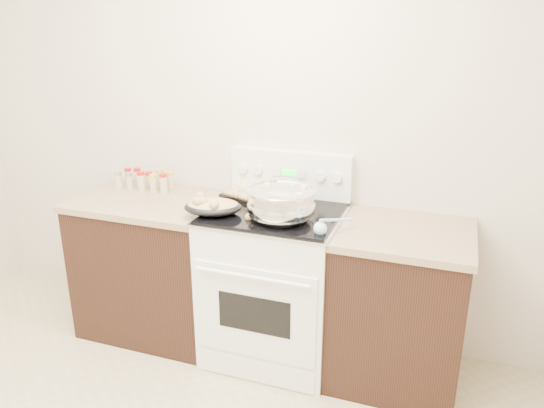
% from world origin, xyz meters
% --- Properties ---
extents(room_shell, '(4.10, 3.60, 2.75)m').
position_xyz_m(room_shell, '(0.00, 0.00, 1.70)').
color(room_shell, beige).
rests_on(room_shell, ground).
extents(counter_left, '(0.93, 0.67, 0.92)m').
position_xyz_m(counter_left, '(-0.48, 1.43, 0.46)').
color(counter_left, black).
rests_on(counter_left, ground).
extents(counter_right, '(0.73, 0.67, 0.92)m').
position_xyz_m(counter_right, '(1.08, 1.43, 0.46)').
color(counter_right, black).
rests_on(counter_right, ground).
extents(kitchen_range, '(0.78, 0.73, 1.22)m').
position_xyz_m(kitchen_range, '(0.35, 1.42, 0.49)').
color(kitchen_range, white).
rests_on(kitchen_range, ground).
extents(mixing_bowl, '(0.47, 0.47, 0.23)m').
position_xyz_m(mixing_bowl, '(0.43, 1.31, 1.03)').
color(mixing_bowl, silver).
rests_on(mixing_bowl, kitchen_range).
extents(roasting_pan, '(0.38, 0.31, 0.11)m').
position_xyz_m(roasting_pan, '(0.04, 1.25, 0.99)').
color(roasting_pan, black).
rests_on(roasting_pan, kitchen_range).
extents(baking_sheet, '(0.48, 0.40, 0.06)m').
position_xyz_m(baking_sheet, '(0.19, 1.59, 0.96)').
color(baking_sheet, black).
rests_on(baking_sheet, kitchen_range).
extents(wooden_spoon, '(0.20, 0.19, 0.04)m').
position_xyz_m(wooden_spoon, '(0.29, 1.27, 0.95)').
color(wooden_spoon, tan).
rests_on(wooden_spoon, kitchen_range).
extents(blue_ladle, '(0.16, 0.23, 0.09)m').
position_xyz_m(blue_ladle, '(0.69, 1.19, 0.97)').
color(blue_ladle, '#A0CDEF').
rests_on(blue_ladle, kitchen_range).
extents(spice_jars, '(0.38, 0.15, 0.13)m').
position_xyz_m(spice_jars, '(-0.60, 1.58, 0.98)').
color(spice_jars, '#BFB28C').
rests_on(spice_jars, counter_left).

